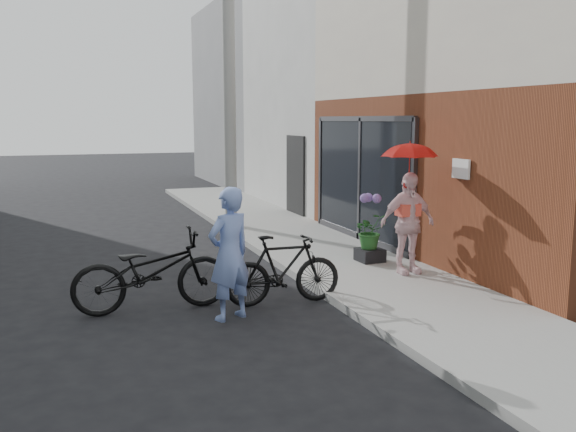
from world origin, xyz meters
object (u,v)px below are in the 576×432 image
officer (229,254)px  kimono_woman (408,223)px  utility_pole (229,77)px  bike_left (152,271)px  bike_right (283,270)px  planter (370,255)px

officer → kimono_woman: size_ratio=1.06×
utility_pole → bike_left: utility_pole is taller
bike_right → kimono_woman: bearing=-73.6°
bike_left → bike_right: bearing=-99.7°
kimono_woman → utility_pole: bearing=105.3°
officer → planter: 3.56m
bike_left → planter: size_ratio=4.98×
kimono_woman → planter: bearing=99.5°
bike_left → utility_pole: bearing=-24.3°
utility_pole → officer: 6.92m
bike_left → kimono_woman: kimono_woman is taller
utility_pole → kimono_woman: 6.06m
utility_pole → bike_right: (-0.84, -5.81, -3.00)m
utility_pole → bike_left: (-2.60, -5.47, -2.95)m
bike_right → kimono_woman: size_ratio=1.02×
planter → officer: bearing=-149.0°
utility_pole → bike_right: 6.59m
utility_pole → kimono_woman: size_ratio=4.30×
officer → kimono_woman: kimono_woman is taller
officer → bike_left: officer is taller
bike_left → officer: bearing=-126.5°
kimono_woman → bike_left: bearing=-177.6°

